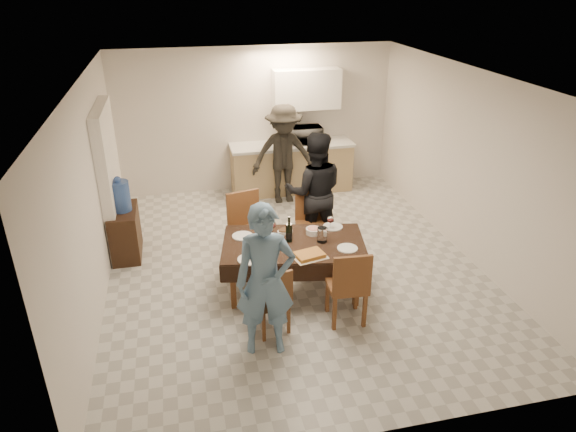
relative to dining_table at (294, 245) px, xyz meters
name	(u,v)px	position (x,y,z in m)	size (l,w,h in m)	color
floor	(293,265)	(0.13, 0.59, -0.65)	(5.00, 6.00, 0.02)	beige
ceiling	(294,77)	(0.13, 0.59, 1.95)	(5.00, 6.00, 0.02)	white
wall_back	(256,120)	(0.13, 3.59, 0.65)	(5.00, 0.02, 2.60)	silver
wall_front	(381,315)	(0.13, -2.41, 0.65)	(5.00, 0.02, 2.60)	silver
wall_left	(92,196)	(-2.37, 0.59, 0.65)	(0.02, 6.00, 2.60)	silver
wall_right	(468,164)	(2.63, 0.59, 0.65)	(0.02, 6.00, 2.60)	silver
stub_partition	(110,179)	(-2.29, 1.79, 0.40)	(0.15, 1.40, 2.10)	white
kitchen_base_cabinet	(292,169)	(0.73, 3.27, -0.22)	(2.20, 0.60, 0.86)	tan
kitchen_worktop	(292,145)	(0.73, 3.27, 0.23)	(2.24, 0.64, 0.05)	beige
upper_cabinet	(307,89)	(1.03, 3.41, 1.20)	(1.20, 0.34, 0.70)	white
dining_table	(294,245)	(0.00, 0.00, 0.00)	(1.91, 1.33, 0.68)	black
chair_near_left	(271,296)	(-0.45, -0.83, -0.14)	(0.47, 0.47, 0.46)	brown
chair_near_right	(350,281)	(0.45, -0.84, -0.06)	(0.47, 0.47, 0.52)	brown
chair_far_left	(250,227)	(-0.45, 0.65, -0.02)	(0.56, 0.57, 0.56)	brown
chair_far_right	(314,222)	(0.45, 0.66, -0.05)	(0.50, 0.51, 0.54)	brown
console	(125,233)	(-2.15, 1.41, -0.30)	(0.38, 0.77, 0.71)	#311E10
water_jug	(120,196)	(-2.15, 1.41, 0.27)	(0.28, 0.28, 0.43)	#395DAE
wine_bottle	(289,229)	(-0.05, 0.05, 0.20)	(0.08, 0.08, 0.34)	black
water_pitcher	(322,235)	(0.35, -0.05, 0.13)	(0.12, 0.12, 0.19)	white
savoury_tart	(309,255)	(0.10, -0.38, 0.06)	(0.39, 0.29, 0.05)	gold
salad_bowl	(313,231)	(0.30, 0.18, 0.07)	(0.19, 0.19, 0.07)	white
mushroom_dish	(285,232)	(-0.05, 0.28, 0.05)	(0.18, 0.18, 0.03)	white
wine_glass_a	(253,250)	(-0.55, -0.25, 0.13)	(0.09, 0.09, 0.20)	white
wine_glass_b	(330,223)	(0.55, 0.25, 0.13)	(0.09, 0.09, 0.19)	white
wine_glass_c	(273,227)	(-0.20, 0.30, 0.12)	(0.08, 0.08, 0.17)	white
plate_near_left	(250,259)	(-0.60, -0.30, 0.04)	(0.29, 0.29, 0.02)	white
plate_near_right	(347,248)	(0.60, -0.30, 0.04)	(0.25, 0.25, 0.01)	white
plate_far_left	(243,236)	(-0.60, 0.30, 0.04)	(0.27, 0.27, 0.02)	white
plate_far_right	(333,227)	(0.60, 0.30, 0.04)	(0.26, 0.26, 0.02)	white
microwave	(306,135)	(1.01, 3.27, 0.41)	(0.54, 0.37, 0.30)	white
person_near	(265,281)	(-0.55, -1.05, 0.20)	(0.62, 0.41, 1.71)	#5A7E9F
person_far	(314,192)	(0.55, 1.05, 0.23)	(0.86, 0.67, 1.77)	black
person_kitchen	(284,154)	(0.49, 2.82, 0.22)	(1.13, 0.65, 1.74)	black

